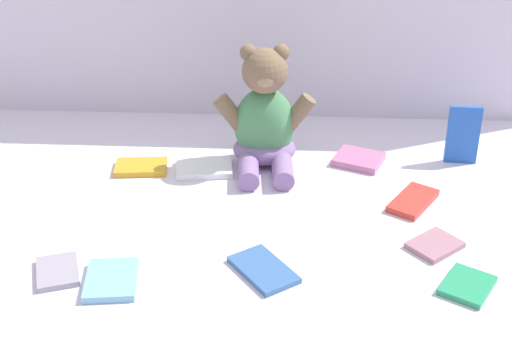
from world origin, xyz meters
name	(u,v)px	position (x,y,z in m)	size (l,w,h in m)	color
ground_plane	(257,189)	(0.00, 0.00, 0.00)	(3.20, 3.20, 0.00)	silver
teddy_bear	(265,121)	(0.01, 0.13, 0.11)	(0.24, 0.21, 0.28)	#4C8C59
book_case_0	(58,272)	(-0.34, -0.33, 0.01)	(0.07, 0.10, 0.01)	#9A91A3
book_case_1	(111,280)	(-0.24, -0.35, 0.01)	(0.09, 0.11, 0.01)	#7DB7E5
book_case_2	(204,168)	(-0.13, 0.08, 0.01)	(0.09, 0.13, 0.01)	white
book_case_3	(467,286)	(0.39, -0.33, 0.01)	(0.08, 0.10, 0.01)	#2A9A64
book_case_4	(463,135)	(0.47, 0.16, 0.07)	(0.07, 0.01, 0.14)	blue
book_case_5	(435,245)	(0.35, -0.21, 0.01)	(0.07, 0.09, 0.01)	#A87281
book_case_6	(263,270)	(0.03, -0.30, 0.01)	(0.08, 0.13, 0.01)	#3B67A6
book_case_7	(359,159)	(0.23, 0.14, 0.01)	(0.09, 0.11, 0.02)	#BD6A9A
book_case_8	(141,167)	(-0.27, 0.07, 0.01)	(0.08, 0.12, 0.01)	gold
book_case_9	(413,201)	(0.33, -0.05, 0.01)	(0.07, 0.13, 0.01)	red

